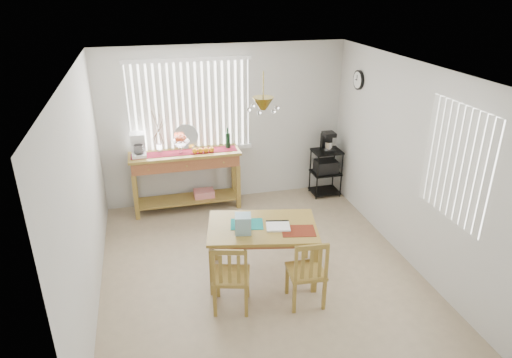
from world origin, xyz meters
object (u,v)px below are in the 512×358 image
object	(u,v)px
chair_left	(231,277)
dining_table	(262,232)
wire_cart	(326,168)
chair_right	(307,272)
sideboard	(186,167)
cart_items	(327,142)

from	to	relation	value
chair_left	dining_table	bearing A→B (deg)	47.47
wire_cart	chair_left	xyz separation A→B (m)	(-2.20, -2.61, -0.06)
dining_table	chair_right	xyz separation A→B (m)	(0.35, -0.68, -0.20)
sideboard	chair_right	size ratio (longest dim) A/B	1.97
wire_cart	cart_items	bearing A→B (deg)	90.00
sideboard	dining_table	xyz separation A→B (m)	(0.70, -2.10, -0.10)
cart_items	dining_table	xyz separation A→B (m)	(-1.69, -2.06, -0.34)
chair_right	cart_items	bearing A→B (deg)	63.92
dining_table	chair_left	size ratio (longest dim) A/B	1.67
chair_right	sideboard	bearing A→B (deg)	110.69
wire_cart	chair_right	xyz separation A→B (m)	(-1.34, -2.73, -0.06)
wire_cart	dining_table	distance (m)	2.66
dining_table	cart_items	bearing A→B (deg)	50.67
sideboard	chair_left	world-z (taller)	sideboard
chair_right	chair_left	bearing A→B (deg)	171.86
chair_left	cart_items	bearing A→B (deg)	49.96
wire_cart	sideboard	bearing A→B (deg)	178.78
wire_cart	chair_left	bearing A→B (deg)	-130.13
cart_items	chair_right	xyz separation A→B (m)	(-1.34, -2.74, -0.54)
chair_left	chair_right	distance (m)	0.87
dining_table	wire_cart	bearing A→B (deg)	50.55
chair_left	chair_right	bearing A→B (deg)	-8.14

